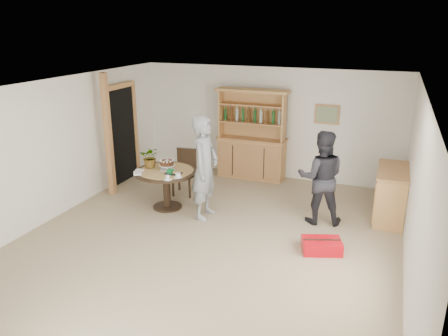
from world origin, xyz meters
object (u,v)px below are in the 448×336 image
hutch (252,148)px  red_suitcase (322,246)px  dining_table (166,178)px  sideboard (391,194)px  adult_person (321,178)px  dining_chair (185,169)px  teen_boy (205,168)px

hutch → red_suitcase: hutch is taller
dining_table → sideboard: bearing=14.5°
dining_table → red_suitcase: bearing=-12.1°
sideboard → adult_person: adult_person is taller
dining_chair → teen_boy: 1.33m
adult_person → teen_boy: bearing=1.9°
hutch → teen_boy: (-0.13, -2.38, 0.26)m
sideboard → red_suitcase: sideboard is taller
red_suitcase → adult_person: bearing=83.3°
adult_person → sideboard: bearing=-165.3°
dining_table → adult_person: adult_person is taller
sideboard → dining_chair: bearing=-177.0°
adult_person → red_suitcase: (0.24, -1.08, -0.74)m
hutch → red_suitcase: size_ratio=2.92×
hutch → red_suitcase: 3.66m
adult_person → red_suitcase: 1.33m
adult_person → dining_chair: bearing=-21.0°
teen_boy → dining_table: bearing=82.1°
sideboard → red_suitcase: (-0.94, -1.70, -0.37)m
hutch → adult_person: size_ratio=1.21×
dining_chair → hutch: bearing=49.4°
hutch → dining_chair: 1.76m
dining_table → red_suitcase: 3.18m
dining_chair → adult_person: size_ratio=0.56×
hutch → adult_person: bearing=-45.0°
hutch → adult_person: 2.63m
hutch → dining_table: hutch is taller
dining_table → teen_boy: teen_boy is taller
sideboard → dining_chair: (-4.03, -0.21, 0.06)m
dining_chair → adult_person: (2.84, -0.41, 0.31)m
hutch → sideboard: bearing=-22.2°
dining_table → dining_chair: size_ratio=1.27×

